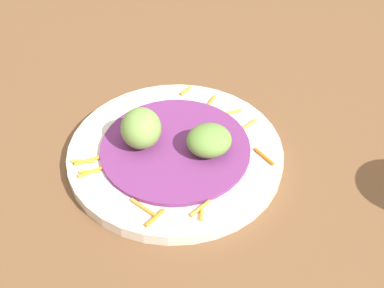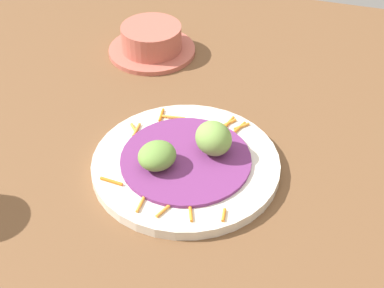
{
  "view_description": "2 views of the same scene",
  "coord_description": "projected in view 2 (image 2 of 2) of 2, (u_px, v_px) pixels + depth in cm",
  "views": [
    {
      "loc": [
        -35.11,
        30.04,
        46.22
      ],
      "look_at": [
        -2.69,
        0.12,
        4.63
      ],
      "focal_mm": 50.56,
      "sensor_mm": 36.0,
      "label": 1
    },
    {
      "loc": [
        15.81,
        -52.99,
        54.61
      ],
      "look_at": [
        -0.5,
        1.93,
        5.97
      ],
      "focal_mm": 54.84,
      "sensor_mm": 36.0,
      "label": 2
    }
  ],
  "objects": [
    {
      "name": "carrot_garnish",
      "position": [
        183.0,
        150.0,
        0.78
      ],
      "size": [
        17.13,
        21.29,
        0.4
      ],
      "color": "orange",
      "rests_on": "main_plate"
    },
    {
      "name": "guac_scoop_center",
      "position": [
        157.0,
        156.0,
        0.74
      ],
      "size": [
        6.51,
        6.67,
        3.22
      ],
      "primitive_type": "ellipsoid",
      "rotation": [
        0.0,
        0.0,
        4.22
      ],
      "color": "olive",
      "rests_on": "cabbage_bed"
    },
    {
      "name": "cabbage_bed",
      "position": [
        186.0,
        159.0,
        0.76
      ],
      "size": [
        17.14,
        17.14,
        0.5
      ],
      "primitive_type": "cylinder",
      "color": "#702D6B",
      "rests_on": "main_plate"
    },
    {
      "name": "terracotta_bowl",
      "position": [
        152.0,
        41.0,
        0.98
      ],
      "size": [
        14.66,
        14.66,
        4.9
      ],
      "color": "#B75B4C",
      "rests_on": "table_surface"
    },
    {
      "name": "table_surface",
      "position": [
        191.0,
        183.0,
        0.77
      ],
      "size": [
        110.0,
        110.0,
        2.0
      ],
      "primitive_type": "cube",
      "color": "brown",
      "rests_on": "ground"
    },
    {
      "name": "guac_scoop_left",
      "position": [
        214.0,
        138.0,
        0.76
      ],
      "size": [
        6.85,
        6.76,
        4.42
      ],
      "primitive_type": "ellipsoid",
      "rotation": [
        0.0,
        0.0,
        0.9
      ],
      "color": "#759E47",
      "rests_on": "cabbage_bed"
    },
    {
      "name": "main_plate",
      "position": [
        186.0,
        165.0,
        0.77
      ],
      "size": [
        24.68,
        24.68,
        1.42
      ],
      "primitive_type": "cylinder",
      "color": "silver",
      "rests_on": "table_surface"
    }
  ]
}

